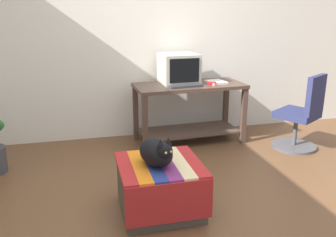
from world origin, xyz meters
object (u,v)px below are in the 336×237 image
at_px(desk, 189,103).
at_px(stapler, 212,84).
at_px(office_chair, 302,117).
at_px(keyboard, 185,86).
at_px(cat, 157,152).
at_px(book, 216,82).
at_px(tv_monitor, 179,69).
at_px(ottoman_with_blanket, 160,187).

xyz_separation_m(desk, stapler, (0.23, -0.12, 0.25)).
bearing_deg(stapler, office_chair, -92.43).
xyz_separation_m(desk, keyboard, (-0.10, -0.14, 0.25)).
distance_m(desk, office_chair, 1.32).
distance_m(desk, cat, 1.69).
distance_m(keyboard, book, 0.44).
height_order(tv_monitor, book, tv_monitor).
bearing_deg(stapler, book, -21.13).
distance_m(tv_monitor, keyboard, 0.28).
height_order(book, stapler, stapler).
bearing_deg(book, cat, -133.92).
height_order(tv_monitor, cat, tv_monitor).
height_order(keyboard, stapler, stapler).
distance_m(desk, stapler, 0.37).
bearing_deg(tv_monitor, keyboard, -90.26).
xyz_separation_m(ottoman_with_blanket, stapler, (0.94, 1.37, 0.54)).
distance_m(keyboard, stapler, 0.33).
relative_size(cat, stapler, 3.84).
distance_m(keyboard, office_chair, 1.40).
bearing_deg(book, tv_monitor, 156.49).
relative_size(book, ottoman_with_blanket, 0.37).
bearing_deg(book, office_chair, -39.99).
bearing_deg(desk, tv_monitor, 137.82).
relative_size(keyboard, book, 1.66).
height_order(book, ottoman_with_blanket, book).
xyz_separation_m(keyboard, stapler, (0.33, 0.01, 0.01)).
xyz_separation_m(book, office_chair, (0.86, -0.53, -0.35)).
bearing_deg(stapler, ottoman_with_blanket, 167.28).
bearing_deg(stapler, desk, 83.77).
xyz_separation_m(desk, ottoman_with_blanket, (-0.71, -1.49, -0.28)).
distance_m(keyboard, cat, 1.54).
height_order(desk, book, book).
height_order(desk, office_chair, office_chair).
bearing_deg(cat, book, 37.13).
bearing_deg(desk, cat, -118.74).
relative_size(tv_monitor, book, 1.88).
distance_m(keyboard, ottoman_with_blanket, 1.58).
height_order(book, office_chair, office_chair).
height_order(tv_monitor, ottoman_with_blanket, tv_monitor).
height_order(office_chair, stapler, office_chair).
xyz_separation_m(keyboard, cat, (-0.64, -1.39, -0.21)).
distance_m(book, ottoman_with_blanket, 1.87).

